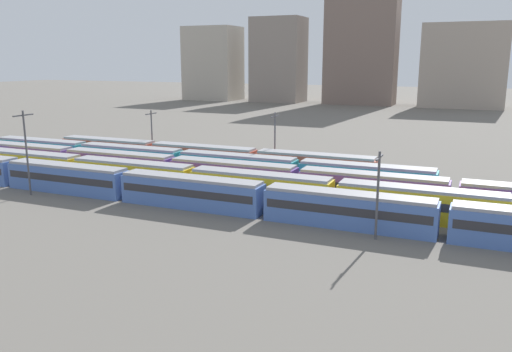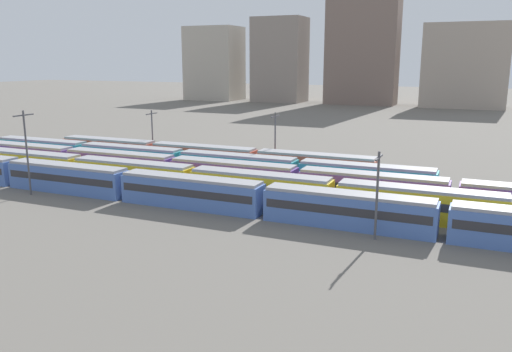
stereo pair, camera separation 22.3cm
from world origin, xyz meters
The scene contains 14 objects.
ground_plane centered at (0.00, 10.40, 0.00)m, with size 600.00×600.00×0.00m, color #666059.
train_track_0 centered at (40.06, 0.00, 1.90)m, with size 112.50×3.06×3.75m.
train_track_1 centered at (27.83, 5.20, 1.90)m, with size 74.70×3.06×3.75m.
train_track_2 centered at (31.04, 10.40, 1.90)m, with size 93.60×3.06×3.75m.
train_track_3 centered at (19.82, 15.60, 1.90)m, with size 74.70×3.06×3.75m.
train_track_4 centered at (20.69, 20.80, 1.90)m, with size 55.80×3.06×3.75m.
catenary_pole_0 centered at (8.33, -3.17, 6.05)m, with size 0.24×3.20×10.97m.
catenary_pole_1 centered at (9.05, 23.64, 4.89)m, with size 0.24×3.20×8.72m.
catenary_pole_2 centered at (52.91, -2.80, 4.91)m, with size 0.24×3.20×8.76m.
catenary_pole_3 centered at (32.08, 23.52, 5.17)m, with size 0.24×3.20×9.26m.
distant_building_0 centered at (-48.75, 156.15, 15.73)m, with size 22.50×17.25×31.47m, color #B2A899.
distant_building_1 centered at (-17.87, 156.15, 17.24)m, with size 20.80×15.49×34.47m, color gray.
distant_building_2 centered at (16.55, 156.15, 26.20)m, with size 27.32×12.34×52.40m, color #7A665B.
distant_building_3 centered at (54.36, 156.15, 15.15)m, with size 29.44×15.35×30.31m, color #A89989.
Camera 1 is at (61.27, -51.86, 17.15)m, focal length 36.50 mm.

